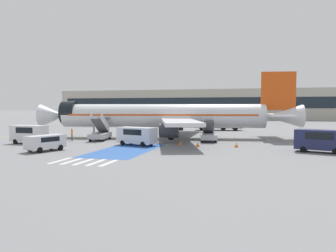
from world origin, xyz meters
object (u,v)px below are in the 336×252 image
Objects in this scene: service_van_0 at (45,141)px; ground_crew_2 at (136,134)px; ground_crew_1 at (127,135)px; traffic_cone_0 at (180,143)px; boarding_stairs_forward at (100,133)px; traffic_cone_2 at (236,145)px; terminal_building at (216,104)px; traffic_cone_1 at (198,144)px; boarding_stairs_aft at (209,135)px; airliner at (166,116)px; ground_crew_0 at (72,134)px; service_van_3 at (29,133)px; service_van_2 at (137,135)px; service_van_1 at (320,139)px; fuel_tanker at (219,122)px.

service_van_0 is 14.06m from ground_crew_2.
ground_crew_1 is 8.72m from traffic_cone_0.
traffic_cone_2 is (19.64, -3.39, -0.70)m from boarding_stairs_forward.
traffic_cone_1 is at bearing -84.76° from terminal_building.
boarding_stairs_aft is 1.20× the size of service_van_0.
traffic_cone_2 is (11.24, -9.26, -3.14)m from airliner.
boarding_stairs_aft is at bearing -116.89° from service_van_0.
service_van_0 is 10.83m from ground_crew_0.
ground_crew_1 is at bearing -61.18° from service_van_3.
boarding_stairs_aft reaches higher than ground_crew_1.
ground_crew_2 is (-2.06, 5.12, -0.42)m from service_van_2.
traffic_cone_0 is at bearing -57.68° from service_van_2.
traffic_cone_2 is at bearing 92.54° from service_van_1.
boarding_stairs_forward is 9.29× the size of traffic_cone_2.
service_van_3 reaches higher than service_van_0.
traffic_cone_2 is (20.11, 8.84, -0.77)m from service_van_0.
airliner is at bearing 115.74° from traffic_cone_0.
airliner is 12.39m from traffic_cone_1.
ground_crew_0 is (3.58, 4.57, -0.41)m from service_van_3.
ground_crew_2 reaches higher than traffic_cone_2.
traffic_cone_0 reaches higher than traffic_cone_1.
traffic_cone_2 is at bearing 56.55° from ground_crew_2.
airliner is 19.88m from service_van_3.
ground_crew_0 is at bearing -96.62° from terminal_building.
boarding_stairs_aft is at bearing -67.54° from service_van_3.
service_van_3 is (-15.50, -12.28, -2.00)m from airliner.
service_van_1 is (20.12, -11.51, -2.00)m from airliner.
terminal_building reaches higher than traffic_cone_2.
traffic_cone_2 is (4.19, -6.04, -0.65)m from boarding_stairs_aft.
boarding_stairs_forward is 0.56× the size of fuel_tanker.
fuel_tanker is 2.15× the size of service_van_0.
ground_crew_1 is at bearing 168.59° from traffic_cone_2.
ground_crew_2 is (0.98, 0.90, 0.02)m from ground_crew_1.
ground_crew_2 is (-10.18, -2.04, -0.02)m from boarding_stairs_aft.
terminal_building reaches higher than traffic_cone_1.
service_van_0 is 12.85m from ground_crew_1.
boarding_stairs_forward is 28.71m from fuel_tanker.
airliner is 80.84m from terminal_building.
service_van_3 is 0.04× the size of terminal_building.
fuel_tanker is 17.15× the size of traffic_cone_1.
service_van_2 is at bearing -162.44° from traffic_cone_0.
ground_crew_1 is 2.76× the size of traffic_cone_0.
ground_crew_0 reaches higher than service_van_0.
boarding_stairs_aft is 9.49× the size of traffic_cone_0.
ground_crew_1 is (11.39, 6.12, -0.52)m from service_van_3.
boarding_stairs_forward reaches higher than boarding_stairs_aft.
service_van_1 is at bearing -54.76° from ground_crew_1.
fuel_tanker is at bearing -82.86° from terminal_building.
airliner is at bearing -96.07° from service_van_0.
service_van_2 is (-7.17, -29.29, -0.28)m from fuel_tanker.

